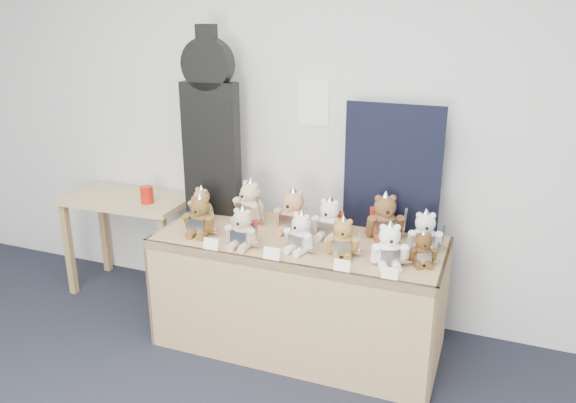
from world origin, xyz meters
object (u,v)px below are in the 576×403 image
at_px(teddy_front_left, 243,229).
at_px(teddy_back_centre_right, 329,220).
at_px(teddy_front_centre, 301,234).
at_px(teddy_back_centre_left, 293,213).
at_px(teddy_back_left, 250,203).
at_px(teddy_back_far_left, 201,205).
at_px(teddy_back_end, 425,234).
at_px(teddy_front_end, 423,250).
at_px(teddy_front_right, 343,239).
at_px(side_table, 129,213).
at_px(teddy_front_far_right, 389,247).
at_px(teddy_back_right, 385,219).
at_px(display_table, 295,266).
at_px(guitar_case, 211,125).
at_px(red_cup, 147,195).
at_px(teddy_front_far_left, 200,218).

bearing_deg(teddy_front_left, teddy_back_centre_right, 36.77).
xyz_separation_m(teddy_front_centre, teddy_back_centre_left, (-0.15, 0.26, 0.02)).
bearing_deg(teddy_back_centre_right, teddy_front_centre, -106.99).
bearing_deg(teddy_back_left, teddy_back_far_left, -142.55).
bearing_deg(teddy_back_end, teddy_back_left, 160.84).
xyz_separation_m(teddy_back_centre_right, teddy_back_far_left, (-0.89, -0.02, -0.01)).
bearing_deg(teddy_back_far_left, teddy_front_end, 11.99).
bearing_deg(teddy_back_end, teddy_front_right, -166.28).
relative_size(side_table, teddy_front_far_right, 3.36).
bearing_deg(teddy_back_left, teddy_front_far_right, 3.03).
relative_size(teddy_back_centre_left, teddy_back_right, 0.99).
xyz_separation_m(display_table, teddy_front_centre, (0.07, -0.10, 0.27)).
relative_size(teddy_back_right, teddy_back_end, 1.17).
bearing_deg(teddy_front_far_right, teddy_back_far_left, 150.02).
xyz_separation_m(teddy_front_left, teddy_front_centre, (0.34, 0.07, -0.00)).
distance_m(teddy_back_end, teddy_back_far_left, 1.46).
height_order(teddy_front_centre, teddy_front_end, teddy_front_centre).
bearing_deg(guitar_case, teddy_front_right, -24.10).
bearing_deg(red_cup, teddy_front_far_left, -28.32).
bearing_deg(teddy_back_end, teddy_front_end, -99.96).
distance_m(display_table, teddy_back_centre_left, 0.33).
distance_m(teddy_front_centre, teddy_back_far_left, 0.83).
height_order(teddy_front_left, teddy_front_right, teddy_front_left).
distance_m(teddy_front_far_left, teddy_back_centre_left, 0.58).
bearing_deg(teddy_back_right, teddy_front_far_left, 174.24).
xyz_separation_m(teddy_back_centre_left, teddy_back_end, (0.82, 0.00, -0.02)).
height_order(display_table, teddy_front_centre, teddy_front_centre).
distance_m(guitar_case, teddy_front_right, 1.22).
xyz_separation_m(teddy_front_right, teddy_back_end, (0.42, 0.24, 0.01)).
height_order(display_table, teddy_back_centre_left, teddy_back_centre_left).
bearing_deg(side_table, teddy_front_far_left, -27.39).
relative_size(teddy_front_centre, teddy_back_left, 0.84).
xyz_separation_m(teddy_front_left, teddy_front_end, (1.03, 0.14, -0.02)).
relative_size(teddy_back_right, teddy_back_far_left, 1.25).
bearing_deg(teddy_front_centre, teddy_back_centre_left, 135.92).
xyz_separation_m(display_table, teddy_back_centre_right, (0.16, 0.15, 0.27)).
height_order(guitar_case, teddy_front_left, guitar_case).
bearing_deg(teddy_front_centre, teddy_front_right, 20.95).
xyz_separation_m(teddy_front_far_right, teddy_back_left, (-1.00, 0.34, 0.02)).
height_order(red_cup, teddy_front_left, teddy_front_left).
height_order(teddy_back_centre_left, teddy_back_right, teddy_back_right).
xyz_separation_m(teddy_front_end, teddy_back_right, (-0.28, 0.30, 0.04)).
distance_m(red_cup, teddy_front_left, 1.05).
bearing_deg(side_table, teddy_back_far_left, -15.35).
bearing_deg(teddy_front_far_left, teddy_front_left, -16.98).
distance_m(teddy_back_left, teddy_back_centre_right, 0.57).
bearing_deg(teddy_back_centre_right, side_table, 177.03).
distance_m(teddy_front_far_left, teddy_back_centre_right, 0.80).
bearing_deg(teddy_front_far_right, teddy_front_left, 164.49).
bearing_deg(teddy_back_end, teddy_back_right, 141.04).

